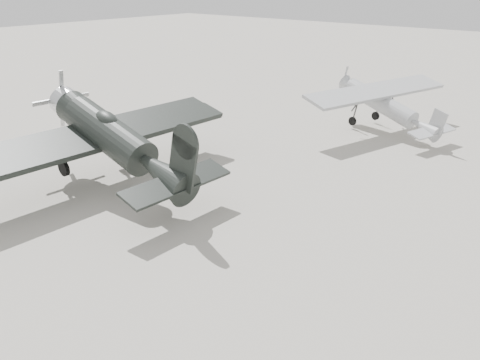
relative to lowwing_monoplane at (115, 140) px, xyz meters
The scene contains 3 objects.
ground 5.54m from the lowwing_monoplane, 19.90° to the right, with size 160.00×160.00×0.00m, color #A59F93.
lowwing_monoplane is the anchor object (origin of this frame).
highwing_monoplane 15.94m from the lowwing_monoplane, 70.80° to the left, with size 7.47×10.41×2.96m.
Camera 1 is at (11.09, -9.25, 8.46)m, focal length 35.00 mm.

